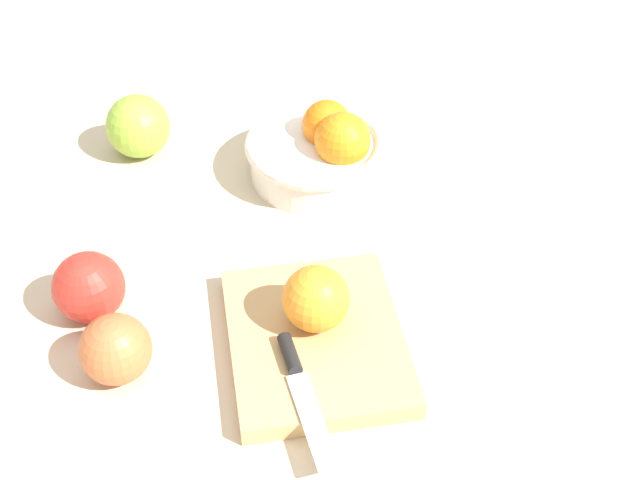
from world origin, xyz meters
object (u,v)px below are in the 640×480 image
object	(u,v)px
apple_front_right	(116,349)
knife	(299,381)
apple_front_center	(89,287)
cutting_board	(316,340)
bowl	(322,150)
apple_front_left	(138,126)
orange_on_board	(316,299)

from	to	relation	value
apple_front_right	knife	bearing A→B (deg)	56.66
apple_front_right	apple_front_center	xyz separation A→B (m)	(-0.09, -0.01, 0.00)
cutting_board	knife	distance (m)	0.07
bowl	knife	world-z (taller)	bowl
knife	bowl	bearing A→B (deg)	153.22
knife	apple_front_left	world-z (taller)	apple_front_left
apple_front_left	apple_front_center	size ratio (longest dim) A/B	1.09
orange_on_board	apple_front_center	bearing A→B (deg)	-121.42
orange_on_board	cutting_board	bearing A→B (deg)	-23.65
orange_on_board	apple_front_left	distance (m)	0.39
apple_front_left	bowl	bearing A→B (deg)	55.21
cutting_board	apple_front_right	bearing A→B (deg)	-103.57
bowl	apple_front_left	world-z (taller)	bowl
orange_on_board	knife	xyz separation A→B (m)	(0.07, -0.05, -0.03)
bowl	apple_front_right	bearing A→B (deg)	-54.91
cutting_board	apple_front_left	distance (m)	0.41
bowl	apple_front_center	bearing A→B (deg)	-68.34
bowl	knife	size ratio (longest dim) A/B	1.15
cutting_board	apple_front_center	bearing A→B (deg)	-125.09
bowl	cutting_board	size ratio (longest dim) A/B	0.85
apple_front_right	apple_front_center	distance (m)	0.09
cutting_board	bowl	bearing A→B (deg)	155.53
apple_front_left	apple_front_center	world-z (taller)	apple_front_left
cutting_board	knife	world-z (taller)	knife
apple_front_left	orange_on_board	bearing A→B (deg)	12.26
cutting_board	orange_on_board	bearing A→B (deg)	156.35
knife	apple_front_left	xyz separation A→B (m)	(-0.45, -0.04, 0.02)
bowl	apple_front_left	xyz separation A→B (m)	(-0.14, -0.20, 0.00)
knife	apple_front_left	size ratio (longest dim) A/B	1.90
bowl	orange_on_board	xyz separation A→B (m)	(0.25, -0.11, 0.02)
orange_on_board	knife	size ratio (longest dim) A/B	0.43
bowl	cutting_board	bearing A→B (deg)	-24.47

